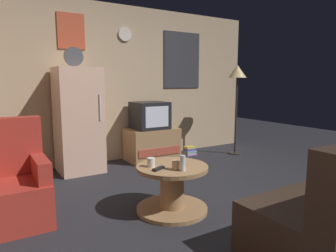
{
  "coord_description": "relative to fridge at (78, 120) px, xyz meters",
  "views": [
    {
      "loc": [
        -1.96,
        -2.33,
        1.3
      ],
      "look_at": [
        0.01,
        0.9,
        0.75
      ],
      "focal_mm": 32.66,
      "sensor_mm": 36.0,
      "label": 1
    }
  ],
  "objects": [
    {
      "name": "wall_with_art",
      "position": [
        0.81,
        0.4,
        0.51
      ],
      "size": [
        5.2,
        0.12,
        2.52
      ],
      "color": "tan",
      "rests_on": "ground_plane"
    },
    {
      "name": "tv_stand",
      "position": [
        1.21,
        0.03,
        -0.49
      ],
      "size": [
        0.84,
        0.53,
        0.53
      ],
      "color": "#9E754C",
      "rests_on": "ground_plane"
    },
    {
      "name": "wine_glass",
      "position": [
        0.4,
        -2.09,
        -0.21
      ],
      "size": [
        0.05,
        0.05,
        0.15
      ],
      "primitive_type": "cylinder",
      "color": "silver",
      "rests_on": "coffee_table"
    },
    {
      "name": "standing_lamp",
      "position": [
        2.71,
        -0.37,
        0.6
      ],
      "size": [
        0.32,
        0.32,
        1.59
      ],
      "color": "#332D28",
      "rests_on": "ground_plane"
    },
    {
      "name": "crt_tv",
      "position": [
        1.18,
        0.03,
        -0.0
      ],
      "size": [
        0.54,
        0.51,
        0.44
      ],
      "color": "black",
      "rests_on": "tv_stand"
    },
    {
      "name": "mug_ceramic_tan",
      "position": [
        0.37,
        -2.02,
        -0.24
      ],
      "size": [
        0.08,
        0.08,
        0.09
      ],
      "primitive_type": "cylinder",
      "color": "tan",
      "rests_on": "coffee_table"
    },
    {
      "name": "ground_plane",
      "position": [
        0.8,
        -2.05,
        -0.75
      ],
      "size": [
        12.0,
        12.0,
        0.0
      ],
      "primitive_type": "plane",
      "color": "#232328"
    },
    {
      "name": "mug_ceramic_white",
      "position": [
        0.21,
        -1.81,
        -0.24
      ],
      "size": [
        0.08,
        0.08,
        0.09
      ],
      "primitive_type": "cylinder",
      "color": "silver",
      "rests_on": "coffee_table"
    },
    {
      "name": "book_stack",
      "position": [
        1.95,
        -0.02,
        -0.69
      ],
      "size": [
        0.21,
        0.18,
        0.15
      ],
      "color": "#AD67BE",
      "rests_on": "ground_plane"
    },
    {
      "name": "coffee_table",
      "position": [
        0.41,
        -1.88,
        -0.52
      ],
      "size": [
        0.72,
        0.72,
        0.47
      ],
      "color": "#9E754C",
      "rests_on": "ground_plane"
    },
    {
      "name": "fridge",
      "position": [
        0.0,
        0.0,
        0.0
      ],
      "size": [
        0.6,
        0.62,
        1.77
      ],
      "color": "beige",
      "rests_on": "ground_plane"
    },
    {
      "name": "armchair",
      "position": [
        -1.02,
        -1.31,
        -0.42
      ],
      "size": [
        0.68,
        0.68,
        0.96
      ],
      "color": "#A52D23",
      "rests_on": "ground_plane"
    },
    {
      "name": "remote_control",
      "position": [
        0.22,
        -1.94,
        -0.27
      ],
      "size": [
        0.15,
        0.1,
        0.02
      ],
      "primitive_type": "cube",
      "rotation": [
        0.0,
        0.0,
        0.45
      ],
      "color": "black",
      "rests_on": "coffee_table"
    }
  ]
}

